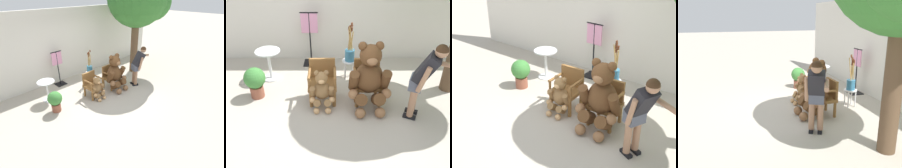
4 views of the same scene
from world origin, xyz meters
TOP-DOWN VIEW (x-y plane):
  - ground_plane at (0.00, 0.00)m, footprint 60.00×60.00m
  - back_wall at (0.00, 2.40)m, footprint 10.00×0.16m
  - wooden_chair_left at (-0.46, 0.43)m, footprint 0.58×0.54m
  - wooden_chair_right at (0.45, 0.43)m, footprint 0.58×0.54m
  - teddy_bear_large at (0.46, 0.18)m, footprint 0.82×0.79m
  - teddy_bear_small at (-0.45, 0.15)m, footprint 0.49×0.47m
  - person_visitor at (1.36, -0.16)m, footprint 0.85×0.48m
  - white_stool at (0.13, 1.29)m, footprint 0.34×0.34m
  - brush_bucket at (0.13, 1.29)m, footprint 0.22×0.22m
  - round_side_table at (-1.73, 1.25)m, footprint 0.56×0.56m
  - potted_plant at (-1.85, 0.50)m, footprint 0.44×0.44m
  - clothing_display_stand at (-0.84, 2.01)m, footprint 0.44×0.40m

SIDE VIEW (x-z plane):
  - ground_plane at x=0.00m, z-range 0.00..0.00m
  - white_stool at x=0.13m, z-range 0.13..0.59m
  - potted_plant at x=-1.85m, z-range 0.06..0.74m
  - teddy_bear_small at x=-0.45m, z-range -0.01..0.81m
  - round_side_table at x=-1.73m, z-range 0.09..0.81m
  - wooden_chair_left at x=-0.46m, z-range 0.03..0.89m
  - wooden_chair_right at x=0.45m, z-range 0.03..0.89m
  - brush_bucket at x=0.13m, z-range 0.21..1.13m
  - teddy_bear_large at x=0.46m, z-range -0.01..1.36m
  - clothing_display_stand at x=-0.84m, z-range 0.04..1.40m
  - person_visitor at x=1.36m, z-range 0.15..1.68m
  - back_wall at x=0.00m, z-range 0.00..2.80m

